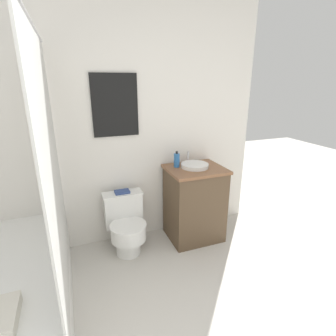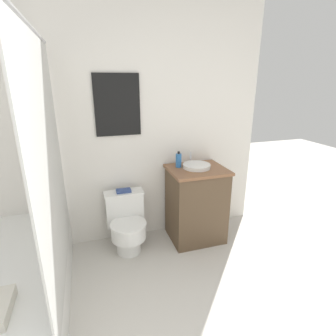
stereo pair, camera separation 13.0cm
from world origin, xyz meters
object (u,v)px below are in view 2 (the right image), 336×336
(toilet, at_px, (127,223))
(book_on_tank, at_px, (124,191))
(sink, at_px, (196,166))
(soap_bottle, at_px, (179,160))

(toilet, xyz_separation_m, book_on_tank, (0.00, 0.12, 0.31))
(sink, height_order, soap_bottle, soap_bottle)
(toilet, xyz_separation_m, soap_bottle, (0.58, 0.08, 0.59))
(soap_bottle, height_order, book_on_tank, soap_bottle)
(sink, bearing_deg, toilet, -179.52)
(toilet, distance_m, soap_bottle, 0.83)
(toilet, distance_m, sink, 0.92)
(toilet, relative_size, book_on_tank, 4.04)
(sink, bearing_deg, book_on_tank, 171.66)
(soap_bottle, bearing_deg, book_on_tank, 176.84)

